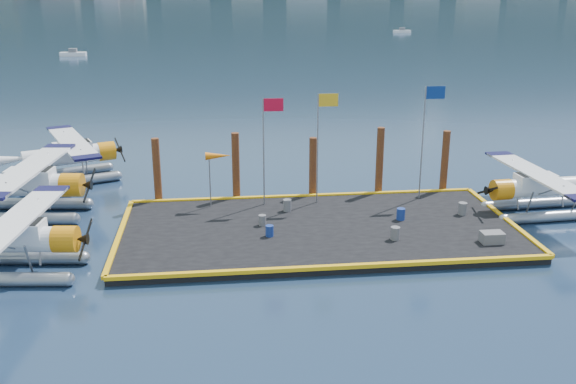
# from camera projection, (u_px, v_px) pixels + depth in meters

# --- Properties ---
(ground) EXTENTS (4000.00, 4000.00, 0.00)m
(ground) POSITION_uv_depth(u_px,v_px,m) (319.00, 234.00, 33.02)
(ground) COLOR #182848
(ground) RESTS_ON ground
(dock) EXTENTS (20.00, 10.00, 0.40)m
(dock) POSITION_uv_depth(u_px,v_px,m) (319.00, 230.00, 32.96)
(dock) COLOR black
(dock) RESTS_ON ground
(dock_bumpers) EXTENTS (20.25, 10.25, 0.18)m
(dock_bumpers) POSITION_uv_depth(u_px,v_px,m) (319.00, 225.00, 32.87)
(dock_bumpers) COLOR #F2B00E
(dock_bumpers) RESTS_ON dock
(seaplane_a) EXTENTS (8.88, 9.80, 3.47)m
(seaplane_a) POSITION_uv_depth(u_px,v_px,m) (10.00, 243.00, 27.90)
(seaplane_a) COLOR gray
(seaplane_a) RESTS_ON ground
(seaplane_b) EXTENTS (9.71, 10.71, 3.79)m
(seaplane_b) POSITION_uv_depth(u_px,v_px,m) (24.00, 188.00, 34.92)
(seaplane_b) COLOR gray
(seaplane_b) RESTS_ON ground
(seaplane_c) EXTENTS (9.40, 9.93, 3.60)m
(seaplane_c) POSITION_uv_depth(u_px,v_px,m) (67.00, 158.00, 41.23)
(seaplane_c) COLOR gray
(seaplane_c) RESTS_ON ground
(seaplane_d) EXTENTS (8.46, 9.32, 3.31)m
(seaplane_d) POSITION_uv_depth(u_px,v_px,m) (541.00, 190.00, 35.24)
(seaplane_d) COLOR gray
(seaplane_d) RESTS_ON ground
(drum_0) EXTENTS (0.39, 0.39, 0.55)m
(drum_0) POSITION_uv_depth(u_px,v_px,m) (262.00, 220.00, 32.98)
(drum_0) COLOR #5D5C61
(drum_0) RESTS_ON dock
(drum_1) EXTENTS (0.45, 0.45, 0.64)m
(drum_1) POSITION_uv_depth(u_px,v_px,m) (395.00, 233.00, 31.12)
(drum_1) COLOR #5D5C61
(drum_1) RESTS_ON dock
(drum_2) EXTENTS (0.44, 0.44, 0.62)m
(drum_2) POSITION_uv_depth(u_px,v_px,m) (401.00, 214.00, 33.75)
(drum_2) COLOR navy
(drum_2) RESTS_ON dock
(drum_3) EXTENTS (0.40, 0.40, 0.56)m
(drum_3) POSITION_uv_depth(u_px,v_px,m) (270.00, 231.00, 31.54)
(drum_3) COLOR navy
(drum_3) RESTS_ON dock
(drum_4) EXTENTS (0.47, 0.47, 0.66)m
(drum_4) POSITION_uv_depth(u_px,v_px,m) (463.00, 209.00, 34.53)
(drum_4) COLOR #5D5C61
(drum_4) RESTS_ON dock
(drum_5) EXTENTS (0.46, 0.46, 0.64)m
(drum_5) POSITION_uv_depth(u_px,v_px,m) (287.00, 205.00, 35.07)
(drum_5) COLOR #5D5C61
(drum_5) RESTS_ON dock
(crate) EXTENTS (1.06, 0.71, 0.53)m
(crate) POSITION_uv_depth(u_px,v_px,m) (492.00, 237.00, 30.76)
(crate) COLOR #5D5C61
(crate) RESTS_ON dock
(flagpole_red) EXTENTS (1.14, 0.08, 6.00)m
(flagpole_red) POSITION_uv_depth(u_px,v_px,m) (267.00, 135.00, 35.01)
(flagpole_red) COLOR gray
(flagpole_red) RESTS_ON dock
(flagpole_yellow) EXTENTS (1.14, 0.08, 6.20)m
(flagpole_yellow) POSITION_uv_depth(u_px,v_px,m) (321.00, 132.00, 35.30)
(flagpole_yellow) COLOR gray
(flagpole_yellow) RESTS_ON dock
(flagpole_blue) EXTENTS (1.14, 0.08, 6.50)m
(flagpole_blue) POSITION_uv_depth(u_px,v_px,m) (427.00, 126.00, 35.90)
(flagpole_blue) COLOR gray
(flagpole_blue) RESTS_ON dock
(windsock) EXTENTS (1.40, 0.44, 3.12)m
(windsock) POSITION_uv_depth(u_px,v_px,m) (218.00, 157.00, 35.07)
(windsock) COLOR gray
(windsock) RESTS_ON dock
(piling_0) EXTENTS (0.44, 0.44, 4.00)m
(piling_0) POSITION_uv_depth(u_px,v_px,m) (157.00, 173.00, 36.59)
(piling_0) COLOR #492214
(piling_0) RESTS_ON ground
(piling_1) EXTENTS (0.44, 0.44, 4.20)m
(piling_1) POSITION_uv_depth(u_px,v_px,m) (236.00, 168.00, 37.04)
(piling_1) COLOR #492214
(piling_1) RESTS_ON ground
(piling_2) EXTENTS (0.44, 0.44, 3.80)m
(piling_2) POSITION_uv_depth(u_px,v_px,m) (313.00, 169.00, 37.59)
(piling_2) COLOR #492214
(piling_2) RESTS_ON ground
(piling_3) EXTENTS (0.44, 0.44, 4.30)m
(piling_3) POSITION_uv_depth(u_px,v_px,m) (380.00, 163.00, 37.95)
(piling_3) COLOR #492214
(piling_3) RESTS_ON ground
(piling_4) EXTENTS (0.44, 0.44, 4.00)m
(piling_4) POSITION_uv_depth(u_px,v_px,m) (445.00, 164.00, 38.43)
(piling_4) COLOR #492214
(piling_4) RESTS_ON ground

